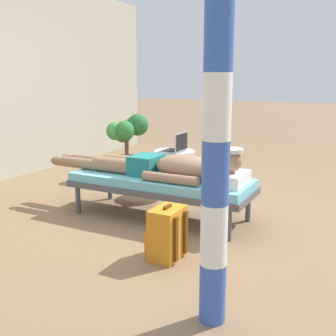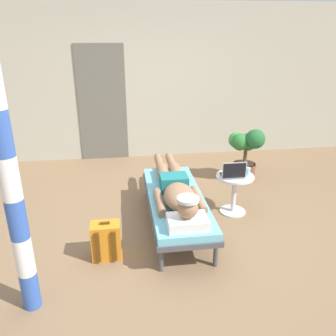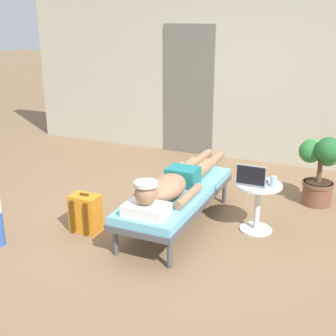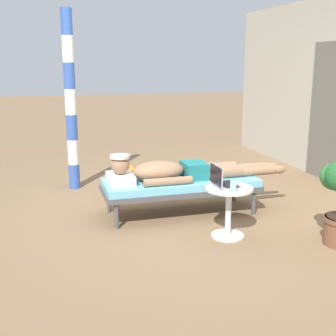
% 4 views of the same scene
% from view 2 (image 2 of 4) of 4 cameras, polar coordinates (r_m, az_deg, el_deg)
% --- Properties ---
extents(ground_plane, '(40.00, 40.00, 0.00)m').
position_cam_2_polar(ground_plane, '(4.37, 0.10, -8.97)').
color(ground_plane, '#846647').
extents(house_wall_back, '(7.60, 0.20, 2.70)m').
position_cam_2_polar(house_wall_back, '(6.39, -2.59, 13.89)').
color(house_wall_back, '#B2AD99').
rests_on(house_wall_back, ground).
extents(house_door_panel, '(0.84, 0.03, 2.04)m').
position_cam_2_polar(house_door_panel, '(6.32, -10.81, 10.40)').
color(house_door_panel, '#625F54').
rests_on(house_door_panel, ground).
extents(lounge_chair, '(0.66, 1.82, 0.42)m').
position_cam_2_polar(lounge_chair, '(4.13, 1.31, -5.50)').
color(lounge_chair, '#4C4C51').
rests_on(lounge_chair, ground).
extents(person_reclining, '(0.53, 2.17, 0.33)m').
position_cam_2_polar(person_reclining, '(4.02, 1.42, -3.55)').
color(person_reclining, white).
rests_on(person_reclining, lounge_chair).
extents(side_table, '(0.48, 0.48, 0.52)m').
position_cam_2_polar(side_table, '(4.52, 10.94, -3.18)').
color(side_table, silver).
rests_on(side_table, ground).
extents(laptop, '(0.31, 0.24, 0.23)m').
position_cam_2_polar(laptop, '(4.37, 10.62, -0.84)').
color(laptop, '#A5A8AD').
rests_on(laptop, side_table).
extents(drink_glass, '(0.06, 0.06, 0.11)m').
position_cam_2_polar(drink_glass, '(4.47, 13.07, -0.60)').
color(drink_glass, '#99D8E5').
rests_on(drink_glass, side_table).
extents(backpack, '(0.30, 0.26, 0.42)m').
position_cam_2_polar(backpack, '(3.73, -10.21, -11.78)').
color(backpack, orange).
rests_on(backpack, ground).
extents(potted_plant, '(0.49, 0.52, 0.87)m').
position_cam_2_polar(potted_plant, '(5.48, 12.82, 3.04)').
color(potted_plant, brown).
rests_on(potted_plant, ground).
extents(porch_post, '(0.15, 0.15, 2.44)m').
position_cam_2_polar(porch_post, '(2.83, -24.80, -1.59)').
color(porch_post, '#3359B2').
rests_on(porch_post, ground).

